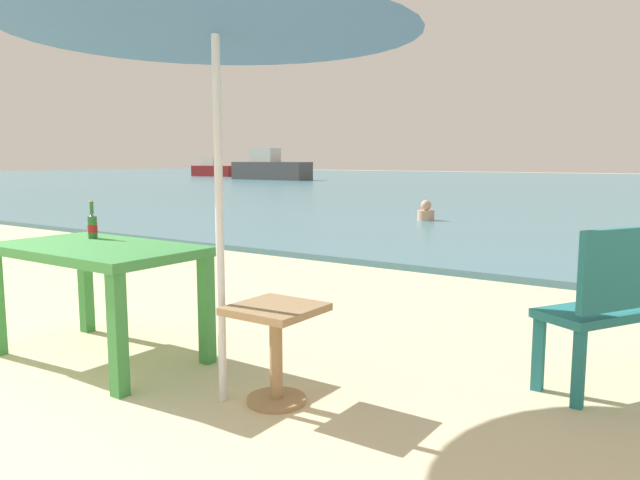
% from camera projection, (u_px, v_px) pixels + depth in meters
% --- Properties ---
extents(ground_plane, '(120.00, 120.00, 0.00)m').
position_uv_depth(ground_plane, '(17.00, 445.00, 2.81)').
color(ground_plane, beige).
extents(picnic_table_green, '(1.40, 0.80, 0.76)m').
position_uv_depth(picnic_table_green, '(97.00, 262.00, 3.95)').
color(picnic_table_green, '#3D8C42').
rests_on(picnic_table_green, ground_plane).
extents(beer_bottle_amber, '(0.07, 0.07, 0.26)m').
position_uv_depth(beer_bottle_amber, '(92.00, 225.00, 4.25)').
color(beer_bottle_amber, '#2D662D').
rests_on(beer_bottle_amber, picnic_table_green).
extents(side_table_wood, '(0.44, 0.44, 0.54)m').
position_uv_depth(side_table_wood, '(276.00, 339.00, 3.26)').
color(side_table_wood, '#9E7A51').
rests_on(side_table_wood, ground_plane).
extents(swimmer_person, '(0.34, 0.34, 0.41)m').
position_uv_depth(swimmer_person, '(426.00, 212.00, 12.32)').
color(swimmer_person, tan).
rests_on(swimmer_person, sea_water).
extents(boat_ferry, '(5.13, 1.40, 1.87)m').
position_uv_depth(boat_ferry, '(270.00, 168.00, 36.44)').
color(boat_ferry, '#4C4C4C').
rests_on(boat_ferry, sea_water).
extents(boat_tanker, '(3.64, 0.99, 1.32)m').
position_uv_depth(boat_tanker, '(214.00, 170.00, 43.51)').
color(boat_tanker, maroon).
rests_on(boat_tanker, sea_water).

